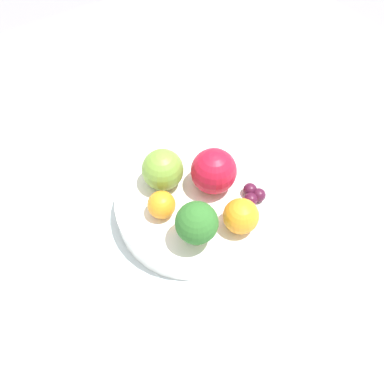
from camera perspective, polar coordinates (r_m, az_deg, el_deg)
ground_plane at (r=0.55m, az=-0.00°, el=-4.21°), size 6.00×6.00×0.00m
table_surface at (r=0.54m, az=-0.00°, el=-3.65°), size 1.20×1.20×0.02m
bowl at (r=0.51m, az=-0.00°, el=-1.91°), size 0.21×0.21×0.04m
broccoli at (r=0.43m, az=0.72°, el=-4.82°), size 0.05×0.05×0.06m
apple_red at (r=0.49m, az=-4.48°, el=3.42°), size 0.06×0.06×0.06m
apple_green at (r=0.49m, az=3.08°, el=3.47°), size 0.06×0.06×0.06m
orange_front at (r=0.46m, az=7.46°, el=-3.66°), size 0.04×0.04×0.04m
orange_back at (r=0.47m, az=-4.41°, el=-2.29°), size 0.04×0.04×0.04m
grape_cluster at (r=0.49m, az=9.30°, el=-0.41°), size 0.03×0.03×0.02m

